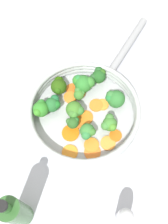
{
  "coord_description": "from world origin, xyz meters",
  "views": [
    {
      "loc": [
        0.28,
        0.11,
        0.64
      ],
      "look_at": [
        0.0,
        0.0,
        0.03
      ],
      "focal_mm": 42.0,
      "sensor_mm": 36.0,
      "label": 1
    }
  ],
  "objects_px": {
    "carrot_slice_0": "(91,145)",
    "broccoli_floret_2": "(109,124)",
    "carrot_slice_10": "(70,97)",
    "broccoli_floret_0": "(79,94)",
    "broccoli_floret_3": "(98,75)",
    "carrot_slice_9": "(115,136)",
    "broccoli_floret_6": "(74,110)",
    "carrot_slice_2": "(96,105)",
    "broccoli_floret_1": "(83,83)",
    "carrot_slice_1": "(78,122)",
    "carrot_slice_11": "(72,89)",
    "oil_bottle": "(16,212)",
    "salt_shaker": "(124,217)",
    "carrot_slice_4": "(92,152)",
    "broccoli_floret_10": "(59,86)",
    "carrot_slice_3": "(71,133)",
    "carrot_slice_6": "(80,92)",
    "carrot_slice_5": "(108,143)",
    "broccoli_floret_8": "(53,104)",
    "carrot_slice_8": "(85,118)",
    "broccoli_floret_5": "(115,99)",
    "broccoli_floret_7": "(41,109)",
    "carrot_slice_7": "(103,105)",
    "broccoli_floret_4": "(87,132)",
    "broccoli_floret_9": "(73,123)",
    "carrot_slice_12": "(70,152)",
    "skillet": "(84,116)"
  },
  "relations": [
    {
      "from": "salt_shaker",
      "to": "broccoli_floret_3",
      "type": "bearing_deg",
      "value": -150.5
    },
    {
      "from": "carrot_slice_6",
      "to": "salt_shaker",
      "type": "xyz_separation_m",
      "value": [
        0.26,
        0.21,
        0.03
      ]
    },
    {
      "from": "broccoli_floret_1",
      "to": "broccoli_floret_10",
      "type": "bearing_deg",
      "value": -62.15
    },
    {
      "from": "carrot_slice_6",
      "to": "oil_bottle",
      "type": "height_order",
      "value": "oil_bottle"
    },
    {
      "from": "broccoli_floret_2",
      "to": "carrot_slice_10",
      "type": "bearing_deg",
      "value": -110.18
    },
    {
      "from": "carrot_slice_1",
      "to": "carrot_slice_2",
      "type": "xyz_separation_m",
      "value": [
        -0.06,
        0.03,
        0.0
      ]
    },
    {
      "from": "carrot_slice_5",
      "to": "broccoli_floret_6",
      "type": "height_order",
      "value": "broccoli_floret_6"
    },
    {
      "from": "broccoli_floret_6",
      "to": "carrot_slice_10",
      "type": "bearing_deg",
      "value": -144.14
    },
    {
      "from": "salt_shaker",
      "to": "carrot_slice_3",
      "type": "bearing_deg",
      "value": -127.47
    },
    {
      "from": "carrot_slice_0",
      "to": "broccoli_floret_2",
      "type": "height_order",
      "value": "broccoli_floret_2"
    },
    {
      "from": "carrot_slice_8",
      "to": "broccoli_floret_6",
      "type": "height_order",
      "value": "broccoli_floret_6"
    },
    {
      "from": "broccoli_floret_6",
      "to": "broccoli_floret_10",
      "type": "distance_m",
      "value": 0.09
    },
    {
      "from": "carrot_slice_6",
      "to": "carrot_slice_11",
      "type": "xyz_separation_m",
      "value": [
        -0.0,
        -0.02,
        0.0
      ]
    },
    {
      "from": "carrot_slice_4",
      "to": "broccoli_floret_10",
      "type": "bearing_deg",
      "value": -131.31
    },
    {
      "from": "carrot_slice_10",
      "to": "broccoli_floret_10",
      "type": "distance_m",
      "value": 0.04
    },
    {
      "from": "broccoli_floret_2",
      "to": "broccoli_floret_0",
      "type": "bearing_deg",
      "value": -117.79
    },
    {
      "from": "carrot_slice_2",
      "to": "carrot_slice_6",
      "type": "height_order",
      "value": "carrot_slice_2"
    },
    {
      "from": "carrot_slice_1",
      "to": "carrot_slice_4",
      "type": "height_order",
      "value": "carrot_slice_1"
    },
    {
      "from": "carrot_slice_1",
      "to": "carrot_slice_5",
      "type": "xyz_separation_m",
      "value": [
        0.03,
        0.09,
        0.0
      ]
    },
    {
      "from": "carrot_slice_8",
      "to": "carrot_slice_7",
      "type": "bearing_deg",
      "value": 151.7
    },
    {
      "from": "skillet",
      "to": "carrot_slice_7",
      "type": "xyz_separation_m",
      "value": [
        -0.05,
        0.04,
        0.01
      ]
    },
    {
      "from": "broccoli_floret_9",
      "to": "carrot_slice_9",
      "type": "bearing_deg",
      "value": 98.98
    },
    {
      "from": "carrot_slice_6",
      "to": "carrot_slice_10",
      "type": "height_order",
      "value": "carrot_slice_10"
    },
    {
      "from": "carrot_slice_7",
      "to": "broccoli_floret_4",
      "type": "height_order",
      "value": "broccoli_floret_4"
    },
    {
      "from": "carrot_slice_12",
      "to": "broccoli_floret_0",
      "type": "distance_m",
      "value": 0.16
    },
    {
      "from": "carrot_slice_11",
      "to": "oil_bottle",
      "type": "relative_size",
      "value": 0.19
    },
    {
      "from": "carrot_slice_3",
      "to": "broccoli_floret_7",
      "type": "xyz_separation_m",
      "value": [
        -0.02,
        -0.09,
        0.03
      ]
    },
    {
      "from": "broccoli_floret_5",
      "to": "broccoli_floret_7",
      "type": "relative_size",
      "value": 1.01
    },
    {
      "from": "carrot_slice_5",
      "to": "carrot_slice_9",
      "type": "distance_m",
      "value": 0.03
    },
    {
      "from": "carrot_slice_4",
      "to": "broccoli_floret_0",
      "type": "distance_m",
      "value": 0.16
    },
    {
      "from": "salt_shaker",
      "to": "broccoli_floret_0",
      "type": "bearing_deg",
      "value": -140.17
    },
    {
      "from": "carrot_slice_1",
      "to": "carrot_slice_11",
      "type": "distance_m",
      "value": 0.1
    },
    {
      "from": "broccoli_floret_3",
      "to": "broccoli_floret_5",
      "type": "xyz_separation_m",
      "value": [
        0.05,
        0.07,
        -0.0
      ]
    },
    {
      "from": "carrot_slice_4",
      "to": "carrot_slice_9",
      "type": "xyz_separation_m",
      "value": [
        -0.06,
        0.04,
        0.0
      ]
    },
    {
      "from": "broccoli_floret_3",
      "to": "broccoli_floret_10",
      "type": "xyz_separation_m",
      "value": [
        0.07,
        -0.09,
        -0.0
      ]
    },
    {
      "from": "carrot_slice_10",
      "to": "broccoli_floret_9",
      "type": "bearing_deg",
      "value": 28.33
    },
    {
      "from": "broccoli_floret_2",
      "to": "salt_shaker",
      "type": "relative_size",
      "value": 0.51
    },
    {
      "from": "broccoli_floret_2",
      "to": "broccoli_floret_4",
      "type": "distance_m",
      "value": 0.06
    },
    {
      "from": "carrot_slice_4",
      "to": "carrot_slice_9",
      "type": "height_order",
      "value": "carrot_slice_9"
    },
    {
      "from": "broccoli_floret_8",
      "to": "broccoli_floret_10",
      "type": "height_order",
      "value": "broccoli_floret_10"
    },
    {
      "from": "carrot_slice_3",
      "to": "carrot_slice_8",
      "type": "distance_m",
      "value": 0.06
    },
    {
      "from": "carrot_slice_2",
      "to": "broccoli_floret_1",
      "type": "xyz_separation_m",
      "value": [
        -0.03,
        -0.05,
        0.03
      ]
    },
    {
      "from": "carrot_slice_5",
      "to": "broccoli_floret_2",
      "type": "distance_m",
      "value": 0.05
    },
    {
      "from": "skillet",
      "to": "broccoli_floret_1",
      "type": "relative_size",
      "value": 4.53
    },
    {
      "from": "broccoli_floret_1",
      "to": "broccoli_floret_9",
      "type": "bearing_deg",
      "value": 9.29
    },
    {
      "from": "carrot_slice_9",
      "to": "broccoli_floret_6",
      "type": "xyz_separation_m",
      "value": [
        -0.01,
        -0.12,
        0.03
      ]
    },
    {
      "from": "carrot_slice_3",
      "to": "carrot_slice_11",
      "type": "xyz_separation_m",
      "value": [
        -0.12,
        -0.05,
        0.0
      ]
    },
    {
      "from": "carrot_slice_4",
      "to": "carrot_slice_3",
      "type": "bearing_deg",
      "value": -110.66
    },
    {
      "from": "broccoli_floret_0",
      "to": "broccoli_floret_3",
      "type": "height_order",
      "value": "broccoli_floret_3"
    },
    {
      "from": "carrot_slice_11",
      "to": "salt_shaker",
      "type": "distance_m",
      "value": 0.35
    }
  ]
}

